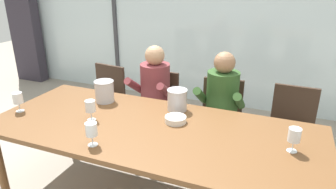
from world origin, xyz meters
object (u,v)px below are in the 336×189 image
Objects in this scene: person_maroon_top at (152,94)px; wine_glass_by_left_taster at (90,107)px; tasting_bowl at (176,119)px; dining_table at (152,134)px; chair_center at (220,115)px; chair_left_of_center at (158,105)px; chair_near_curtain at (106,96)px; person_olive_shirt at (220,104)px; wine_glass_center_pour at (91,130)px; wine_glass_near_bucket at (294,135)px; ice_bucket_secondary at (104,91)px; chair_right_of_center at (291,125)px; wine_glass_by_right_taster at (18,99)px; ice_bucket_primary at (177,99)px.

person_maroon_top is 0.92m from wine_glass_by_left_taster.
dining_table is at bearing -133.57° from tasting_bowl.
chair_center reaches higher than dining_table.
chair_left_of_center is at bearing 81.56° from wine_glass_by_left_taster.
person_maroon_top is at bearing -1.92° from chair_near_curtain.
chair_center is 0.76m from person_maroon_top.
chair_near_curtain is 1.00× the size of chair_left_of_center.
dining_table is at bearing -113.34° from person_olive_shirt.
dining_table is 3.04× the size of chair_near_curtain.
wine_glass_center_pour is at bearing -116.69° from person_olive_shirt.
wine_glass_near_bucket is (2.09, -0.90, 0.37)m from chair_near_curtain.
person_maroon_top reaches higher than chair_center.
person_maroon_top reaches higher than ice_bucket_secondary.
chair_right_of_center is at bearing 43.22° from dining_table.
wine_glass_near_bucket is (1.41, -0.90, 0.37)m from chair_left_of_center.
tasting_bowl is at bearing -107.53° from person_olive_shirt.
chair_left_of_center is at bearing 52.64° from wine_glass_by_right_taster.
wine_glass_near_bucket reaches higher than chair_left_of_center.
person_maroon_top reaches higher than wine_glass_center_pour.
ice_bucket_secondary is at bearing -113.32° from person_maroon_top.
person_olive_shirt is (0.74, -0.00, 0.00)m from person_maroon_top.
person_olive_shirt is 6.78× the size of tasting_bowl.
wine_glass_near_bucket is 1.00× the size of wine_glass_center_pour.
dining_table is 3.04× the size of chair_right_of_center.
ice_bucket_primary is at bearing 23.30° from wine_glass_by_right_taster.
person_maroon_top is at bearing 95.09° from wine_glass_center_pour.
wine_glass_by_left_taster is 0.41m from wine_glass_center_pour.
ice_bucket_primary is at bearing -18.41° from chair_near_curtain.
tasting_bowl is 1.39m from wine_glass_by_right_taster.
ice_bucket_primary is at bearing -52.62° from chair_left_of_center.
person_maroon_top is (-0.38, 0.82, -0.01)m from dining_table.
chair_near_curtain is 5.01× the size of wine_glass_center_pour.
wine_glass_by_right_taster is at bearing -126.69° from person_maroon_top.
chair_right_of_center is 0.73× the size of person_olive_shirt.
tasting_bowl is (0.15, 0.15, 0.09)m from dining_table.
wine_glass_by_left_taster reaches higher than chair_center.
tasting_bowl is at bearing 53.42° from wine_glass_center_pour.
wine_glass_center_pour is at bearing -123.53° from dining_table.
chair_left_of_center is 4.25× the size of ice_bucket_secondary.
wine_glass_center_pour is at bearing -113.31° from ice_bucket_primary.
ice_bucket_primary reaches higher than wine_glass_near_bucket.
person_olive_shirt is 6.14× the size of ice_bucket_primary.
wine_glass_near_bucket reaches higher than chair_near_curtain.
person_olive_shirt is at bearing -10.00° from chair_left_of_center.
chair_near_curtain is 0.69m from chair_left_of_center.
person_maroon_top is 1.25m from wine_glass_center_pour.
chair_near_curtain is 5.01× the size of wine_glass_near_bucket.
person_olive_shirt reaches higher than dining_table.
chair_left_of_center is at bearing 94.08° from wine_glass_center_pour.
person_olive_shirt is 0.71m from tasting_bowl.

